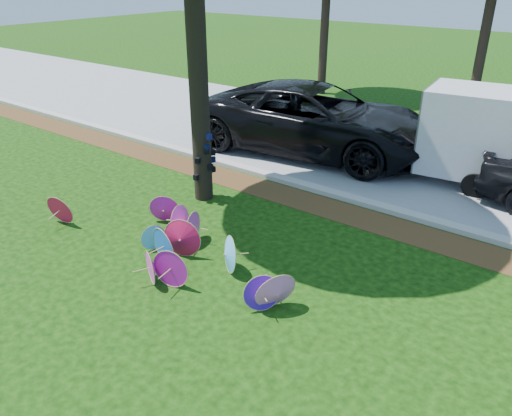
% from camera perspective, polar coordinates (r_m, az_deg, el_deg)
% --- Properties ---
extents(ground, '(90.00, 90.00, 0.00)m').
position_cam_1_polar(ground, '(9.14, -10.24, -8.64)').
color(ground, black).
rests_on(ground, ground).
extents(mulch_strip, '(90.00, 1.00, 0.01)m').
position_cam_1_polar(mulch_strip, '(12.17, 5.24, 0.91)').
color(mulch_strip, '#472D16').
rests_on(mulch_strip, ground).
extents(curb, '(90.00, 0.30, 0.12)m').
position_cam_1_polar(curb, '(12.70, 6.94, 2.19)').
color(curb, '#B7B5AD').
rests_on(curb, ground).
extents(street, '(90.00, 8.00, 0.01)m').
position_cam_1_polar(street, '(16.23, 14.52, 6.64)').
color(street, gray).
rests_on(street, ground).
extents(parasol_pile, '(6.21, 2.19, 0.79)m').
position_cam_1_polar(parasol_pile, '(9.62, -8.68, -4.15)').
color(parasol_pile, '#4315B7').
rests_on(parasol_pile, ground).
extents(black_van, '(7.65, 4.31, 2.02)m').
position_cam_1_polar(black_van, '(15.26, 6.74, 10.05)').
color(black_van, black).
rests_on(black_van, ground).
extents(cargo_trailer, '(3.24, 2.27, 2.72)m').
position_cam_1_polar(cargo_trailer, '(13.92, 25.01, 7.76)').
color(cargo_trailer, silver).
rests_on(cargo_trailer, ground).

